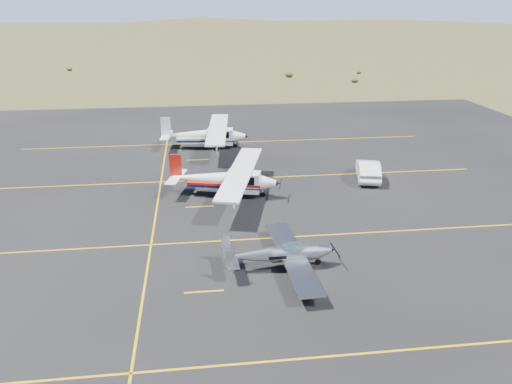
# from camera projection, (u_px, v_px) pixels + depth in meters

# --- Properties ---
(ground) EXTENTS (1600.00, 1600.00, 0.00)m
(ground) POSITION_uv_depth(u_px,v_px,m) (255.00, 255.00, 28.55)
(ground) COLOR #383D1C
(ground) RESTS_ON ground
(apron) EXTENTS (72.00, 72.00, 0.02)m
(apron) POSITION_uv_depth(u_px,v_px,m) (243.00, 207.00, 35.03)
(apron) COLOR black
(apron) RESTS_ON ground
(aircraft_low_wing) EXTENTS (5.93, 8.28, 1.80)m
(aircraft_low_wing) POSITION_uv_depth(u_px,v_px,m) (282.00, 254.00, 26.88)
(aircraft_low_wing) COLOR silver
(aircraft_low_wing) RESTS_ON apron
(aircraft_cessna) EXTENTS (7.85, 11.96, 3.03)m
(aircraft_cessna) POSITION_uv_depth(u_px,v_px,m) (225.00, 178.00, 36.66)
(aircraft_cessna) COLOR white
(aircraft_cessna) RESTS_ON apron
(aircraft_plain) EXTENTS (7.39, 12.27, 3.10)m
(aircraft_plain) POSITION_uv_depth(u_px,v_px,m) (205.00, 135.00, 48.31)
(aircraft_plain) COLOR white
(aircraft_plain) RESTS_ON apron
(sedan) EXTENTS (2.73, 5.02, 1.57)m
(sedan) POSITION_uv_depth(u_px,v_px,m) (368.00, 170.00, 40.27)
(sedan) COLOR white
(sedan) RESTS_ON apron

